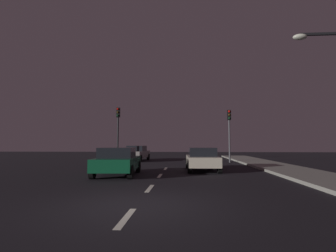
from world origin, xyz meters
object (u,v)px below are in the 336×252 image
object	(u,v)px
car_adjacent_lane	(118,161)
car_stopped_ahead	(202,159)
traffic_signal_right	(229,125)
traffic_signal_left	(118,124)
car_oncoming_far	(136,153)

from	to	relation	value
car_adjacent_lane	car_stopped_ahead	bearing A→B (deg)	30.40
traffic_signal_right	car_adjacent_lane	size ratio (longest dim) A/B	1.12
car_stopped_ahead	car_adjacent_lane	size ratio (longest dim) A/B	0.99
traffic_signal_left	car_adjacent_lane	world-z (taller)	traffic_signal_left
traffic_signal_right	car_adjacent_lane	distance (m)	12.53
traffic_signal_left	car_oncoming_far	xyz separation A→B (m)	(1.35, 1.99, -2.73)
traffic_signal_right	car_adjacent_lane	xyz separation A→B (m)	(-7.42, -9.78, -2.54)
traffic_signal_right	car_stopped_ahead	distance (m)	8.10
traffic_signal_right	car_stopped_ahead	bearing A→B (deg)	-112.06
car_adjacent_lane	car_oncoming_far	bearing A→B (deg)	96.11
car_stopped_ahead	traffic_signal_right	bearing A→B (deg)	67.94
traffic_signal_left	traffic_signal_right	xyz separation A→B (m)	(10.02, -0.00, -0.20)
traffic_signal_left	traffic_signal_right	bearing A→B (deg)	-0.00
traffic_signal_left	car_oncoming_far	size ratio (longest dim) A/B	1.06
car_stopped_ahead	car_oncoming_far	xyz separation A→B (m)	(-5.79, 9.12, 0.03)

